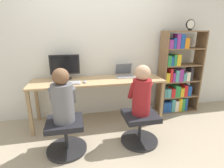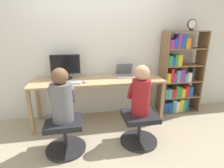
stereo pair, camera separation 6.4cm
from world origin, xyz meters
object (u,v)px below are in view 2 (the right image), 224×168
desktop_monitor (65,66)px  person_at_laptop (141,92)px  laptop (125,74)px  bookshelf (178,78)px  office_chair_left (65,134)px  person_at_monitor (62,97)px  keyboard (66,83)px  desk_clock (192,25)px  office_chair_right (139,127)px

desktop_monitor → person_at_laptop: 1.40m
laptop → person_at_laptop: person_at_laptop is taller
bookshelf → person_at_laptop: bearing=-141.5°
office_chair_left → bookshelf: size_ratio=0.34×
laptop → bookshelf: (1.05, -0.02, -0.13)m
office_chair_left → person_at_monitor: person_at_monitor is taller
keyboard → desk_clock: desk_clock is taller
desktop_monitor → person_at_laptop: bearing=-41.1°
keyboard → office_chair_right: (1.02, -0.60, -0.54)m
person_at_monitor → desk_clock: size_ratio=3.70×
desktop_monitor → keyboard: bearing=-86.6°
bookshelf → desk_clock: size_ratio=8.37×
desktop_monitor → keyboard: 0.38m
office_chair_left → desk_clock: size_ratio=2.88×
desktop_monitor → bookshelf: bearing=-1.9°
laptop → office_chair_right: laptop is taller
desktop_monitor → desk_clock: size_ratio=2.63×
office_chair_right → person_at_monitor: bearing=179.2°
person_at_monitor → person_at_laptop: 1.05m
desk_clock → keyboard: bearing=-175.3°
desktop_monitor → bookshelf: size_ratio=0.31×
keyboard → person_at_monitor: 0.59m
desktop_monitor → office_chair_right: 1.57m
office_chair_right → person_at_monitor: size_ratio=0.78×
desktop_monitor → office_chair_left: (-0.00, -0.90, -0.75)m
person_at_laptop → person_at_monitor: bearing=179.4°
laptop → keyboard: size_ratio=0.75×
laptop → person_at_laptop: (-0.00, -0.86, -0.05)m
desktop_monitor → office_chair_right: (1.04, -0.91, -0.75)m
person_at_monitor → person_at_laptop: bearing=-0.6°
bookshelf → office_chair_right: bearing=-141.3°
keyboard → office_chair_left: bearing=-92.1°
office_chair_left → person_at_laptop: 1.17m
keyboard → office_chair_right: 1.30m
desktop_monitor → person_at_laptop: size_ratio=0.71×
office_chair_left → laptop: bearing=39.1°
person_at_laptop → bookshelf: bearing=38.5°
keyboard → office_chair_left: keyboard is taller
office_chair_right → bookshelf: bearing=38.7°
laptop → desk_clock: (1.16, -0.09, 0.85)m
desktop_monitor → bookshelf: 2.12m
laptop → office_chair_left: laptop is taller
laptop → office_chair_left: size_ratio=0.62×
laptop → office_chair_left: (-1.05, -0.85, -0.58)m
person_at_monitor → desktop_monitor: bearing=89.8°
person_at_laptop → desk_clock: size_ratio=3.70×
desk_clock → office_chair_right: bearing=-146.2°
laptop → person_at_monitor: bearing=-141.1°
bookshelf → person_at_monitor: bearing=-158.4°
office_chair_left → person_at_laptop: person_at_laptop is taller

